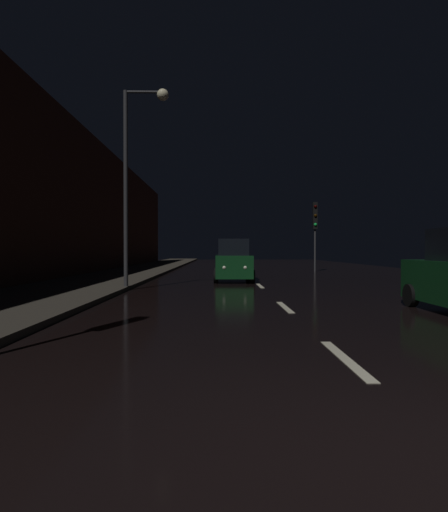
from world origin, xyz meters
The scene contains 7 objects.
ground centered at (0.00, 24.50, -0.01)m, with size 27.10×84.00×0.02m, color black.
sidewalk_left centered at (-7.35, 24.50, 0.07)m, with size 4.40×84.00×0.15m, color #38332B.
building_facade_left centered at (-9.95, 21.00, 4.35)m, with size 0.80×63.00×8.70m, color #472319.
lane_centerline centered at (0.00, 14.77, 0.01)m, with size 0.16×23.21×0.01m.
traffic_light_far_right centered at (5.05, 27.29, 3.56)m, with size 0.32×0.47×4.89m.
streetlamp_overhead centered at (-4.81, 13.30, 4.98)m, with size 1.70×0.44×7.57m.
car_approaching_headlights centered at (-1.04, 18.27, 0.94)m, with size 1.89×4.09×2.06m.
Camera 1 is at (-1.76, -2.93, 1.52)m, focal length 30.18 mm.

